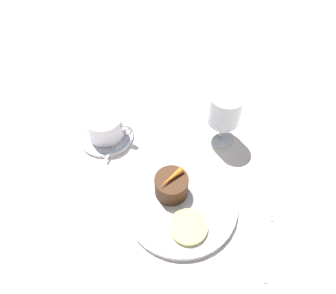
% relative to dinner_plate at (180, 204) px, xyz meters
% --- Properties ---
extents(ground_plane, '(3.00, 3.00, 0.00)m').
position_rel_dinner_plate_xyz_m(ground_plane, '(0.00, 0.06, -0.01)').
color(ground_plane, white).
extents(dinner_plate, '(0.23, 0.23, 0.01)m').
position_rel_dinner_plate_xyz_m(dinner_plate, '(0.00, 0.00, 0.00)').
color(dinner_plate, white).
rests_on(dinner_plate, ground_plane).
extents(saucer, '(0.13, 0.13, 0.01)m').
position_rel_dinner_plate_xyz_m(saucer, '(-0.22, 0.13, -0.00)').
color(saucer, white).
rests_on(saucer, ground_plane).
extents(coffee_cup, '(0.11, 0.09, 0.06)m').
position_rel_dinner_plate_xyz_m(coffee_cup, '(-0.21, 0.13, 0.03)').
color(coffee_cup, white).
rests_on(coffee_cup, saucer).
extents(spoon, '(0.02, 0.12, 0.00)m').
position_rel_dinner_plate_xyz_m(spoon, '(-0.18, 0.13, 0.00)').
color(spoon, silver).
rests_on(spoon, saucer).
extents(wine_glass, '(0.07, 0.07, 0.13)m').
position_rel_dinner_plate_xyz_m(wine_glass, '(0.05, 0.20, 0.08)').
color(wine_glass, silver).
rests_on(wine_glass, ground_plane).
extents(fork, '(0.02, 0.17, 0.01)m').
position_rel_dinner_plate_xyz_m(fork, '(0.18, -0.00, -0.01)').
color(fork, silver).
rests_on(fork, ground_plane).
extents(dessert_cake, '(0.07, 0.07, 0.05)m').
position_rel_dinner_plate_xyz_m(dessert_cake, '(-0.02, 0.02, 0.03)').
color(dessert_cake, '#4C2D19').
rests_on(dessert_cake, dinner_plate).
extents(carrot_garnish, '(0.04, 0.06, 0.01)m').
position_rel_dinner_plate_xyz_m(carrot_garnish, '(-0.02, 0.02, 0.06)').
color(carrot_garnish, orange).
rests_on(carrot_garnish, dessert_cake).
extents(pineapple_slice, '(0.07, 0.07, 0.01)m').
position_rel_dinner_plate_xyz_m(pineapple_slice, '(0.03, -0.05, 0.01)').
color(pineapple_slice, '#EFE075').
rests_on(pineapple_slice, dinner_plate).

